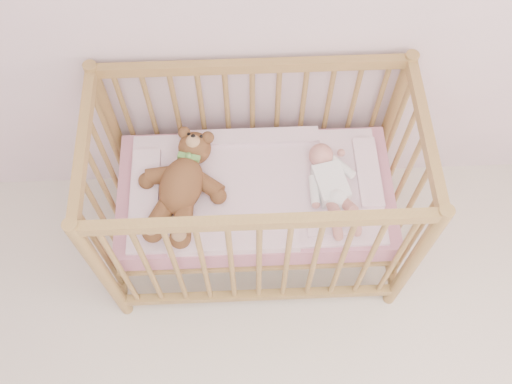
{
  "coord_description": "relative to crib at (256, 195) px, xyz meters",
  "views": [
    {
      "loc": [
        -0.14,
        0.41,
        2.76
      ],
      "look_at": [
        -0.09,
        1.55,
        0.62
      ],
      "focal_mm": 40.0,
      "sensor_mm": 36.0,
      "label": 1
    }
  ],
  "objects": [
    {
      "name": "blanket",
      "position": [
        -0.0,
        0.0,
        0.06
      ],
      "size": [
        1.1,
        0.58,
        0.06
      ],
      "primitive_type": null,
      "color": "#E59EB8",
      "rests_on": "mattress"
    },
    {
      "name": "teddy_bear",
      "position": [
        -0.31,
        -0.02,
        0.15
      ],
      "size": [
        0.55,
        0.66,
        0.16
      ],
      "primitive_type": null,
      "rotation": [
        0.0,
        0.0,
        -0.27
      ],
      "color": "brown",
      "rests_on": "blanket"
    },
    {
      "name": "baby",
      "position": [
        0.32,
        -0.02,
        0.14
      ],
      "size": [
        0.33,
        0.52,
        0.12
      ],
      "primitive_type": null,
      "rotation": [
        0.0,
        0.0,
        0.21
      ],
      "color": "white",
      "rests_on": "blanket"
    },
    {
      "name": "crib",
      "position": [
        0.0,
        0.0,
        0.0
      ],
      "size": [
        1.36,
        0.76,
        1.0
      ],
      "primitive_type": null,
      "color": "#AA8748",
      "rests_on": "floor"
    },
    {
      "name": "mattress",
      "position": [
        0.0,
        0.0,
        -0.01
      ],
      "size": [
        1.22,
        0.62,
        0.13
      ],
      "primitive_type": "cube",
      "color": "#CE8097",
      "rests_on": "crib"
    }
  ]
}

